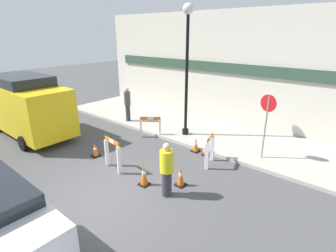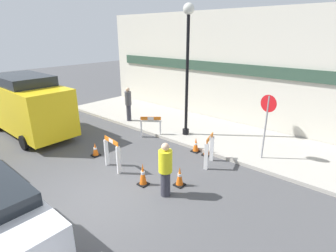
% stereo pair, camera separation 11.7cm
% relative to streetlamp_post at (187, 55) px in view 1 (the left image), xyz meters
% --- Properties ---
extents(ground_plane, '(60.00, 60.00, 0.00)m').
position_rel_streetlamp_post_xyz_m(ground_plane, '(0.95, -5.39, -3.59)').
color(ground_plane, '#4C4C4F').
extents(sidewalk_slab, '(18.00, 3.85, 0.13)m').
position_rel_streetlamp_post_xyz_m(sidewalk_slab, '(0.95, 1.03, -3.53)').
color(sidewalk_slab, '#ADA89E').
rests_on(sidewalk_slab, ground_plane).
extents(storefront_facade, '(18.00, 0.22, 5.50)m').
position_rel_streetlamp_post_xyz_m(storefront_facade, '(0.95, 3.03, -0.84)').
color(storefront_facade, beige).
rests_on(storefront_facade, ground_plane).
extents(streetlamp_post, '(0.44, 0.44, 5.40)m').
position_rel_streetlamp_post_xyz_m(streetlamp_post, '(0.00, 0.00, 0.00)').
color(streetlamp_post, black).
rests_on(streetlamp_post, sidewalk_slab).
extents(stop_sign, '(0.59, 0.15, 2.34)m').
position_rel_streetlamp_post_xyz_m(stop_sign, '(3.53, -0.09, -1.89)').
color(stop_sign, gray).
rests_on(stop_sign, sidewalk_slab).
extents(barricade_0, '(0.34, 0.77, 1.11)m').
position_rel_streetlamp_post_xyz_m(barricade_0, '(2.22, -1.60, -3.00)').
color(barricade_0, white).
rests_on(barricade_0, ground_plane).
extents(barricade_1, '(0.78, 0.68, 0.96)m').
position_rel_streetlamp_post_xyz_m(barricade_1, '(-1.17, -1.04, -3.07)').
color(barricade_1, white).
rests_on(barricade_1, ground_plane).
extents(barricade_2, '(0.85, 0.24, 1.13)m').
position_rel_streetlamp_post_xyz_m(barricade_2, '(-0.10, -4.01, -2.99)').
color(barricade_2, white).
rests_on(barricade_2, ground_plane).
extents(traffic_cone_0, '(0.30, 0.30, 0.73)m').
position_rel_streetlamp_post_xyz_m(traffic_cone_0, '(1.39, -4.02, -3.24)').
color(traffic_cone_0, black).
rests_on(traffic_cone_0, ground_plane).
extents(traffic_cone_1, '(0.30, 0.30, 0.58)m').
position_rel_streetlamp_post_xyz_m(traffic_cone_1, '(1.76, -0.99, -3.32)').
color(traffic_cone_1, black).
rests_on(traffic_cone_1, ground_plane).
extents(traffic_cone_2, '(0.30, 0.30, 0.57)m').
position_rel_streetlamp_post_xyz_m(traffic_cone_2, '(1.24, -0.99, -3.32)').
color(traffic_cone_2, black).
rests_on(traffic_cone_2, ground_plane).
extents(traffic_cone_3, '(0.30, 0.30, 0.53)m').
position_rel_streetlamp_post_xyz_m(traffic_cone_3, '(-1.44, -3.79, -3.34)').
color(traffic_cone_3, black).
rests_on(traffic_cone_3, ground_plane).
extents(traffic_cone_4, '(0.30, 0.30, 0.64)m').
position_rel_streetlamp_post_xyz_m(traffic_cone_4, '(2.27, -3.32, -3.28)').
color(traffic_cone_4, black).
rests_on(traffic_cone_4, ground_plane).
extents(person_worker, '(0.55, 0.55, 1.64)m').
position_rel_streetlamp_post_xyz_m(person_worker, '(2.28, -3.98, -2.73)').
color(person_worker, '#33333D').
rests_on(person_worker, ground_plane).
extents(person_pedestrian, '(0.38, 0.38, 1.73)m').
position_rel_streetlamp_post_xyz_m(person_pedestrian, '(-3.39, -0.38, -2.52)').
color(person_pedestrian, '#33333D').
rests_on(person_pedestrian, sidewalk_slab).
extents(work_van, '(5.40, 2.13, 2.71)m').
position_rel_streetlamp_post_xyz_m(work_van, '(-5.77, -4.34, -2.14)').
color(work_van, yellow).
rests_on(work_van, ground_plane).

